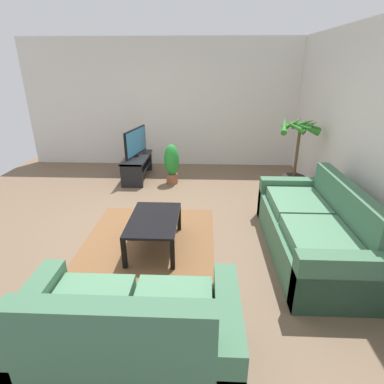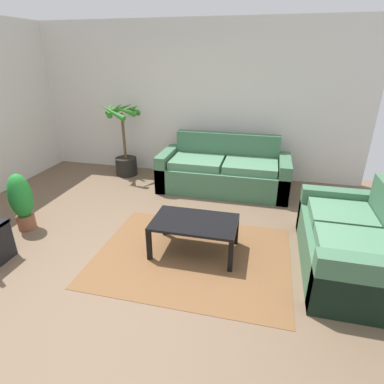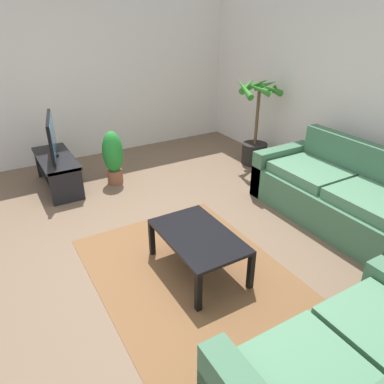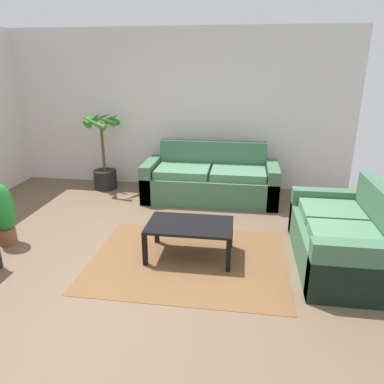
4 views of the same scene
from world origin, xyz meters
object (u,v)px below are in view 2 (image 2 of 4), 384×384
Objects in this scene: couch_main at (224,172)px; potted_plant_small at (21,200)px; coffee_table at (195,225)px; potted_palm at (125,147)px; couch_loveseat at (352,245)px.

couch_main reaches higher than potted_plant_small.
coffee_table is at bearing -91.52° from couch_main.
potted_palm is (-1.91, 0.26, 0.25)m from couch_main.
couch_main is 1.94m from potted_palm.
potted_plant_small is at bearing -140.30° from couch_main.
coffee_table is at bearing 0.38° from potted_plant_small.
potted_plant_small is at bearing -101.16° from potted_palm.
coffee_table is 1.24× the size of potted_plant_small.
couch_main is at bearing 88.48° from coffee_table.
couch_main is at bearing 39.70° from potted_plant_small.
couch_loveseat is 3.98m from potted_plant_small.
couch_loveseat reaches higher than coffee_table.
couch_main is 1.31× the size of couch_loveseat.
potted_palm reaches higher than couch_loveseat.
couch_loveseat is at bearing 1.31° from potted_plant_small.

